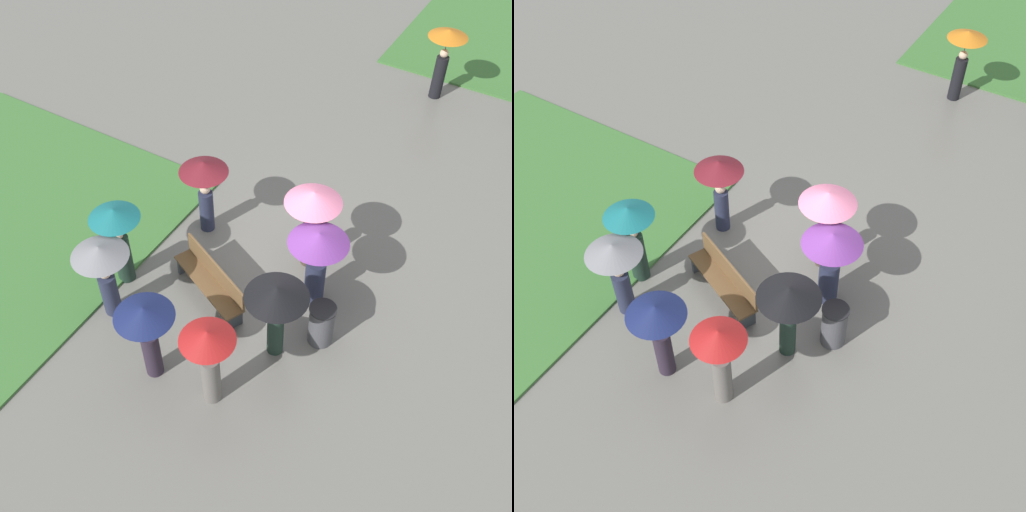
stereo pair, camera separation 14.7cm
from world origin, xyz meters
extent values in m
plane|color=slate|center=(0.00, 0.00, 0.00)|extent=(90.00, 90.00, 0.00)
cube|color=brown|center=(-0.84, -1.21, 0.42)|extent=(1.97, 1.20, 0.05)
cube|color=brown|center=(-0.76, -1.04, 0.68)|extent=(1.81, 0.86, 0.45)
cube|color=#383D42|center=(-1.64, -0.84, 0.20)|extent=(0.23, 0.38, 0.40)
cube|color=#383D42|center=(-0.03, -1.57, 0.20)|extent=(0.23, 0.38, 0.40)
cylinder|color=#4C4C51|center=(1.53, -0.98, 0.45)|extent=(0.47, 0.47, 0.91)
cylinder|color=black|center=(1.53, -0.98, 0.92)|extent=(0.51, 0.51, 0.03)
cylinder|color=#282D47|center=(-2.26, -2.45, 0.50)|extent=(0.45, 0.45, 1.00)
sphere|color=beige|center=(-2.26, -2.45, 1.12)|extent=(0.23, 0.23, 0.23)
cylinder|color=#4C4C4F|center=(-2.26, -2.45, 1.41)|extent=(0.02, 0.02, 0.35)
cone|color=gray|center=(-2.26, -2.45, 1.70)|extent=(1.06, 1.06, 0.23)
cylinder|color=#1E3328|center=(-2.58, -1.63, 0.57)|extent=(0.50, 0.50, 1.14)
sphere|color=beige|center=(-2.58, -1.63, 1.24)|extent=(0.19, 0.19, 0.19)
cylinder|color=#4C4C4F|center=(-2.58, -1.63, 1.51)|extent=(0.02, 0.02, 0.35)
cone|color=#197075|center=(-2.58, -1.63, 1.79)|extent=(0.98, 0.98, 0.22)
cylinder|color=slate|center=(0.46, -3.04, 0.57)|extent=(0.47, 0.47, 1.14)
sphere|color=brown|center=(0.46, -3.04, 1.24)|extent=(0.20, 0.20, 0.20)
cylinder|color=#4C4C4F|center=(0.46, -3.04, 1.51)|extent=(0.02, 0.02, 0.35)
cone|color=red|center=(0.46, -3.04, 1.80)|extent=(0.93, 0.93, 0.22)
cylinder|color=#2D2333|center=(-0.72, -3.14, 0.54)|extent=(0.43, 0.43, 1.07)
sphere|color=#997051|center=(-0.72, -3.14, 1.17)|extent=(0.20, 0.20, 0.20)
cylinder|color=#4C4C4F|center=(-0.72, -3.14, 1.44)|extent=(0.02, 0.02, 0.35)
cone|color=navy|center=(-0.72, -3.14, 1.73)|extent=(1.03, 1.03, 0.22)
cylinder|color=#1E3328|center=(0.91, -1.62, 0.50)|extent=(0.43, 0.43, 0.99)
sphere|color=#997051|center=(0.91, -1.62, 1.09)|extent=(0.20, 0.20, 0.20)
cylinder|color=#4C4C4F|center=(0.91, -1.62, 1.37)|extent=(0.02, 0.02, 0.35)
cone|color=black|center=(0.91, -1.62, 1.67)|extent=(1.15, 1.15, 0.26)
cylinder|color=#47382D|center=(0.41, 0.67, 0.55)|extent=(0.36, 0.36, 1.10)
sphere|color=#997051|center=(0.41, 0.67, 1.21)|extent=(0.22, 0.22, 0.22)
cylinder|color=#4C4C4F|center=(0.41, 0.67, 1.50)|extent=(0.02, 0.02, 0.35)
cone|color=pink|center=(0.41, 0.67, 1.81)|extent=(1.14, 1.14, 0.27)
cylinder|color=#282D47|center=(0.94, -0.12, 0.50)|extent=(0.42, 0.42, 1.01)
sphere|color=#997051|center=(0.94, -0.12, 1.11)|extent=(0.20, 0.20, 0.20)
cylinder|color=#4C4C4F|center=(0.94, -0.12, 1.38)|extent=(0.02, 0.02, 0.35)
cone|color=#703389|center=(0.94, -0.12, 1.68)|extent=(1.16, 1.16, 0.24)
cylinder|color=#282D47|center=(-1.97, 0.43, 0.51)|extent=(0.35, 0.35, 1.02)
sphere|color=beige|center=(-1.97, 0.43, 1.13)|extent=(0.22, 0.22, 0.22)
cylinder|color=#4C4C4F|center=(-1.97, 0.43, 1.42)|extent=(0.02, 0.02, 0.35)
cone|color=maroon|center=(-1.97, 0.43, 1.72)|extent=(1.03, 1.03, 0.26)
cylinder|color=black|center=(0.51, 7.93, 0.59)|extent=(0.36, 0.36, 1.19)
sphere|color=beige|center=(0.51, 7.93, 1.30)|extent=(0.22, 0.22, 0.22)
cylinder|color=#4C4C4F|center=(0.51, 7.93, 1.59)|extent=(0.02, 0.02, 0.35)
cone|color=orange|center=(0.51, 7.93, 1.86)|extent=(1.02, 1.02, 0.20)
camera|label=1|loc=(4.14, -7.68, 10.01)|focal=45.00mm
camera|label=2|loc=(4.27, -7.60, 10.01)|focal=45.00mm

